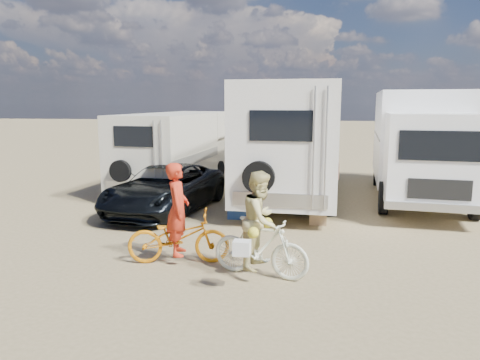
% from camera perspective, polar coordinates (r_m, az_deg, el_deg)
% --- Properties ---
extents(ground, '(140.00, 140.00, 0.00)m').
position_cam_1_polar(ground, '(9.06, 5.67, -10.51)').
color(ground, '#937F58').
rests_on(ground, ground).
extents(rv_main, '(3.04, 9.46, 3.68)m').
position_cam_1_polar(rv_main, '(15.48, 7.10, 4.96)').
color(rv_main, silver).
rests_on(rv_main, ground).
extents(rv_left, '(2.75, 7.07, 2.75)m').
position_cam_1_polar(rv_left, '(16.85, -7.98, 3.74)').
color(rv_left, white).
rests_on(rv_left, ground).
extents(box_truck, '(3.31, 7.81, 3.50)m').
position_cam_1_polar(box_truck, '(15.54, 22.00, 4.00)').
color(box_truck, white).
rests_on(box_truck, ground).
extents(dark_suv, '(2.83, 5.07, 1.34)m').
position_cam_1_polar(dark_suv, '(13.23, -9.48, -1.05)').
color(dark_suv, black).
rests_on(dark_suv, ground).
extents(bike_man, '(2.10, 1.08, 1.05)m').
position_cam_1_polar(bike_man, '(8.98, -7.83, -7.20)').
color(bike_man, '#C77008').
rests_on(bike_man, ground).
extents(bike_woman, '(1.90, 0.94, 1.10)m').
position_cam_1_polar(bike_woman, '(8.23, 2.61, -8.55)').
color(bike_woman, silver).
rests_on(bike_woman, ground).
extents(rider_man, '(0.56, 0.74, 1.82)m').
position_cam_1_polar(rider_man, '(8.87, -7.89, -4.81)').
color(rider_man, red).
rests_on(rider_man, ground).
extents(rider_woman, '(0.86, 1.00, 1.77)m').
position_cam_1_polar(rider_woman, '(8.13, 2.63, -6.30)').
color(rider_woman, '#CCBD76').
rests_on(rider_woman, ground).
extents(cooler, '(0.54, 0.40, 0.42)m').
position_cam_1_polar(cooler, '(12.32, -0.28, -3.92)').
color(cooler, '#284B92').
rests_on(cooler, ground).
extents(crate, '(0.46, 0.46, 0.36)m').
position_cam_1_polar(crate, '(11.95, 9.92, -4.66)').
color(crate, '#91724F').
rests_on(crate, ground).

